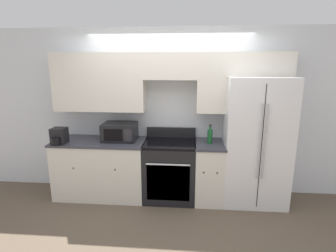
{
  "coord_description": "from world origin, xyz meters",
  "views": [
    {
      "loc": [
        0.31,
        -3.46,
        2.04
      ],
      "look_at": [
        -0.0,
        0.31,
        1.16
      ],
      "focal_mm": 28.0,
      "sensor_mm": 36.0,
      "label": 1
    }
  ],
  "objects_px": {
    "oven_range": "(170,170)",
    "microwave": "(120,132)",
    "bottle": "(210,136)",
    "refrigerator": "(255,141)"
  },
  "relations": [
    {
      "from": "oven_range",
      "to": "microwave",
      "type": "distance_m",
      "value": 0.97
    },
    {
      "from": "bottle",
      "to": "oven_range",
      "type": "bearing_deg",
      "value": 179.65
    },
    {
      "from": "oven_range",
      "to": "refrigerator",
      "type": "distance_m",
      "value": 1.35
    },
    {
      "from": "oven_range",
      "to": "refrigerator",
      "type": "height_order",
      "value": "refrigerator"
    },
    {
      "from": "refrigerator",
      "to": "bottle",
      "type": "bearing_deg",
      "value": -174.94
    },
    {
      "from": "oven_range",
      "to": "refrigerator",
      "type": "bearing_deg",
      "value": 2.51
    },
    {
      "from": "refrigerator",
      "to": "microwave",
      "type": "xyz_separation_m",
      "value": [
        -2.04,
        0.0,
        0.1
      ]
    },
    {
      "from": "refrigerator",
      "to": "microwave",
      "type": "relative_size",
      "value": 3.77
    },
    {
      "from": "refrigerator",
      "to": "bottle",
      "type": "distance_m",
      "value": 0.67
    },
    {
      "from": "refrigerator",
      "to": "bottle",
      "type": "relative_size",
      "value": 6.61
    }
  ]
}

